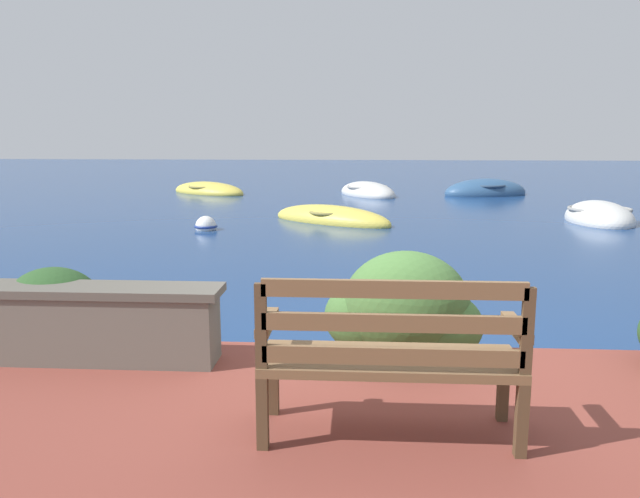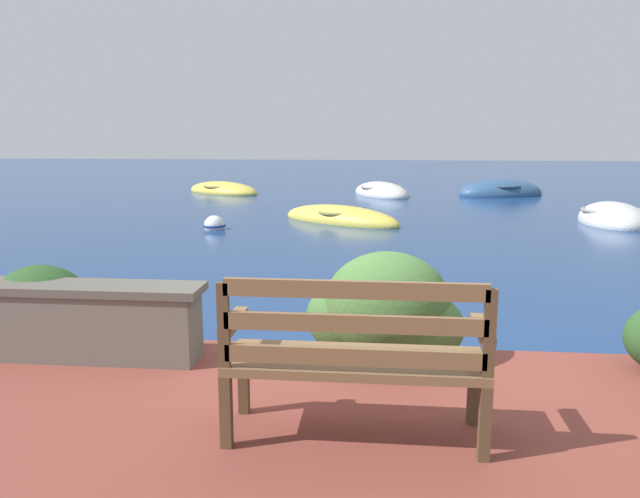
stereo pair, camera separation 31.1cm
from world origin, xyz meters
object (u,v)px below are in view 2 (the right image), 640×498
rowboat_mid (613,220)px  rowboat_distant (223,191)px  park_bench (355,355)px  rowboat_outer (501,193)px  mooring_buoy (214,226)px  rowboat_nearest (340,219)px  rowboat_far (381,193)px

rowboat_mid → rowboat_distant: (-9.89, 5.90, -0.01)m
park_bench → rowboat_outer: park_bench is taller
park_bench → rowboat_distant: bearing=104.9°
rowboat_outer → rowboat_distant: bearing=163.2°
park_bench → mooring_buoy: size_ratio=3.13×
rowboat_nearest → rowboat_mid: (5.71, 0.37, 0.02)m
rowboat_far → rowboat_nearest: bearing=-35.2°
park_bench → rowboat_far: (0.08, 15.92, -0.64)m
park_bench → rowboat_mid: 11.52m
rowboat_nearest → rowboat_distant: size_ratio=0.97×
rowboat_mid → rowboat_far: (-4.87, 5.54, -0.01)m
park_bench → rowboat_mid: (4.95, 10.38, -0.63)m
park_bench → rowboat_nearest: size_ratio=0.47×
rowboat_mid → rowboat_outer: bearing=-164.6°
park_bench → mooring_buoy: (-3.17, 8.72, -0.63)m
rowboat_mid → rowboat_distant: bearing=-117.8°
park_bench → rowboat_outer: bearing=75.1°
rowboat_mid → rowboat_distant: size_ratio=0.76×
rowboat_outer → mooring_buoy: 10.11m
rowboat_far → mooring_buoy: rowboat_far is taller
rowboat_distant → rowboat_nearest: bearing=159.4°
rowboat_nearest → rowboat_distant: (-4.18, 6.27, 0.00)m
rowboat_distant → mooring_buoy: (1.78, -7.56, 0.02)m
park_bench → rowboat_distant: size_ratio=0.46×
rowboat_nearest → rowboat_far: bearing=-63.4°
park_bench → rowboat_mid: park_bench is taller
rowboat_nearest → mooring_buoy: bearing=62.8°
rowboat_far → mooring_buoy: bearing=-51.4°
park_bench → rowboat_far: park_bench is taller
rowboat_far → mooring_buoy: 7.90m
park_bench → rowboat_far: bearing=87.7°
rowboat_nearest → rowboat_far: 5.98m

